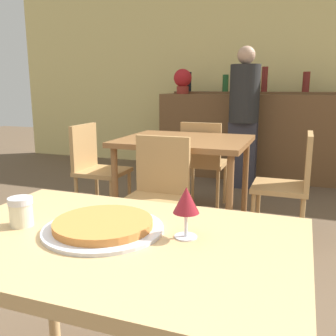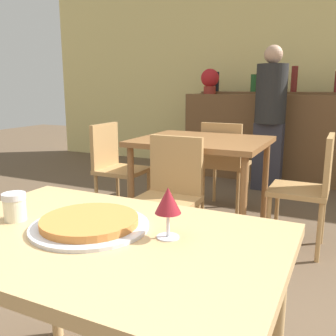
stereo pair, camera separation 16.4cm
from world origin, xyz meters
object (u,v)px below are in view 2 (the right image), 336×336
person_standing (270,114)px  potted_plant (210,80)px  cheese_shaker (15,207)px  chair_far_side_left (115,163)px  chair_far_side_right (310,184)px  chair_far_side_back (224,160)px  chair_far_side_front (169,191)px  pizza_tray (90,223)px  wine_glass (168,202)px

person_standing → potted_plant: (-0.91, 0.53, 0.39)m
cheese_shaker → chair_far_side_left: bearing=114.3°
chair_far_side_right → chair_far_side_back: bearing=-126.0°
chair_far_side_front → chair_far_side_back: same height
chair_far_side_back → person_standing: 1.05m
pizza_tray → potted_plant: bearing=104.2°
wine_glass → chair_far_side_left: bearing=127.9°
chair_far_side_left → cheese_shaker: (0.85, -1.88, 0.28)m
chair_far_side_left → wine_glass: 2.29m
chair_far_side_back → potted_plant: (-0.69, 1.49, 0.76)m
chair_far_side_back → cheese_shaker: 2.49m
wine_glass → cheese_shaker: bearing=-170.4°
chair_far_side_back → pizza_tray: bearing=97.1°
chair_far_side_back → wine_glass: wine_glass is taller
potted_plant → chair_far_side_left: bearing=-93.8°
person_standing → cheese_shaker: bearing=-93.3°
cheese_shaker → person_standing: bearing=86.7°
pizza_tray → person_standing: (-0.08, 3.38, 0.13)m
pizza_tray → wine_glass: 0.28m
chair_far_side_back → pizza_tray: 2.46m
chair_far_side_back → person_standing: bearing=-103.2°
chair_far_side_back → chair_far_side_front: bearing=90.0°
chair_far_side_front → chair_far_side_left: bearing=144.0°
chair_far_side_front → chair_far_side_right: bearing=36.0°
pizza_tray → wine_glass: wine_glass is taller
potted_plant → wine_glass: bearing=-72.1°
chair_far_side_front → cheese_shaker: size_ratio=8.88×
chair_far_side_back → chair_far_side_left: bearing=36.0°
chair_far_side_front → chair_far_side_back: size_ratio=1.00×
potted_plant → person_standing: bearing=-30.2°
pizza_tray → cheese_shaker: cheese_shaker is taller
chair_far_side_front → chair_far_side_right: size_ratio=1.00×
chair_far_side_left → pizza_tray: bearing=-148.4°
cheese_shaker → wine_glass: (0.54, 0.09, 0.06)m
pizza_tray → cheese_shaker: 0.28m
chair_far_side_front → wine_glass: (0.57, -1.19, 0.34)m
chair_far_side_left → cheese_shaker: chair_far_side_left is taller
chair_far_side_back → pizza_tray: (0.30, -2.43, 0.24)m
chair_far_side_front → pizza_tray: 1.29m
chair_far_side_back → chair_far_side_left: 1.02m
pizza_tray → potted_plant: size_ratio=1.18×
chair_far_side_left → potted_plant: size_ratio=2.61×
chair_far_side_front → person_standing: person_standing is taller
pizza_tray → cheese_shaker: size_ratio=4.01×
cheese_shaker → person_standing: person_standing is taller
chair_far_side_back → person_standing: size_ratio=0.53×
person_standing → potted_plant: person_standing is taller
cheese_shaker → wine_glass: 0.55m
chair_far_side_left → wine_glass: size_ratio=5.38×
chair_far_side_left → chair_far_side_right: bearing=-90.0°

